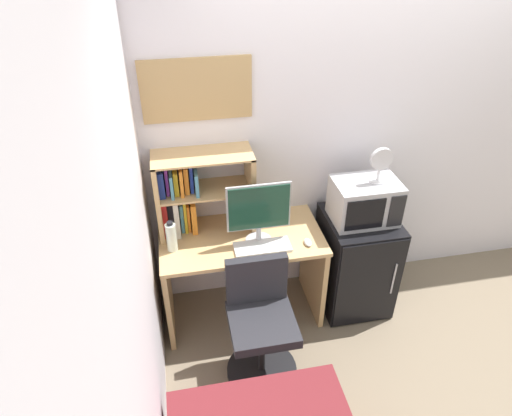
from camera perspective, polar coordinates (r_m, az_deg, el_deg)
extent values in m
cube|color=silver|center=(3.65, 19.18, 9.16)|extent=(6.40, 0.04, 2.60)
cube|color=silver|center=(1.90, -15.42, -16.02)|extent=(0.04, 4.40, 2.60)
cube|color=tan|center=(3.24, -1.84, -3.77)|extent=(1.15, 0.61, 0.03)
cube|color=tan|center=(3.46, -10.96, -9.71)|extent=(0.04, 0.55, 0.72)
cube|color=tan|center=(3.59, 7.13, -7.43)|extent=(0.04, 0.55, 0.72)
cube|color=tan|center=(3.17, -12.11, 1.28)|extent=(0.03, 0.29, 0.59)
cube|color=tan|center=(3.21, -0.74, 2.49)|extent=(0.03, 0.29, 0.59)
cube|color=tan|center=(3.03, -6.74, 6.50)|extent=(0.67, 0.29, 0.01)
cube|color=tan|center=(3.16, -6.42, 2.25)|extent=(0.60, 0.29, 0.01)
cube|color=#B21E1E|center=(3.28, -11.24, -0.74)|extent=(0.03, 0.22, 0.28)
cube|color=black|center=(3.29, -10.55, -0.74)|extent=(0.04, 0.19, 0.25)
cube|color=silver|center=(3.27, -9.89, -0.61)|extent=(0.03, 0.24, 0.28)
cube|color=teal|center=(3.30, -9.24, -0.72)|extent=(0.02, 0.16, 0.23)
cube|color=gold|center=(3.29, -8.84, -0.55)|extent=(0.02, 0.18, 0.25)
cube|color=orange|center=(3.30, -8.44, -0.73)|extent=(0.02, 0.17, 0.22)
cube|color=orange|center=(3.29, -7.82, -0.63)|extent=(0.04, 0.21, 0.24)
cube|color=navy|center=(3.13, -11.75, 3.52)|extent=(0.04, 0.21, 0.19)
cube|color=purple|center=(3.13, -11.09, 3.90)|extent=(0.02, 0.17, 0.22)
cube|color=teal|center=(3.12, -10.52, 3.40)|extent=(0.02, 0.24, 0.17)
cube|color=gold|center=(3.14, -10.00, 3.61)|extent=(0.03, 0.19, 0.17)
cube|color=orange|center=(3.12, -9.35, 3.79)|extent=(0.02, 0.22, 0.20)
cube|color=orange|center=(3.13, -8.75, 3.95)|extent=(0.03, 0.18, 0.19)
cube|color=navy|center=(3.14, -8.14, 4.15)|extent=(0.02, 0.17, 0.21)
cube|color=teal|center=(3.13, -7.52, 3.68)|extent=(0.02, 0.25, 0.17)
cylinder|color=#B7B7BC|center=(3.18, 0.34, -4.04)|extent=(0.18, 0.18, 0.02)
cylinder|color=#B7B7BC|center=(3.15, 0.34, -3.16)|extent=(0.04, 0.04, 0.11)
cube|color=#B7B7BC|center=(3.03, 0.34, 0.12)|extent=(0.43, 0.01, 0.35)
cube|color=#193D2D|center=(3.02, 0.36, 0.07)|extent=(0.41, 0.02, 0.32)
cube|color=silver|center=(3.12, 0.81, -4.88)|extent=(0.39, 0.16, 0.02)
ellipsoid|color=silver|center=(3.17, 6.48, -4.26)|extent=(0.05, 0.09, 0.03)
cylinder|color=silver|center=(3.11, -10.47, -3.61)|extent=(0.07, 0.07, 0.21)
cylinder|color=black|center=(3.04, -10.69, -1.90)|extent=(0.04, 0.04, 0.02)
cube|color=black|center=(3.65, 12.23, -6.45)|extent=(0.51, 0.54, 0.80)
cube|color=black|center=(3.46, 13.90, -9.31)|extent=(0.49, 0.01, 0.77)
cylinder|color=#B2B2B7|center=(3.50, 16.76, -8.45)|extent=(0.01, 0.01, 0.28)
cube|color=#ADADB2|center=(3.32, 13.36, 0.87)|extent=(0.45, 0.32, 0.31)
cube|color=black|center=(3.17, 13.43, -0.85)|extent=(0.27, 0.01, 0.23)
cube|color=black|center=(3.27, 17.09, -0.40)|extent=(0.11, 0.01, 0.25)
cylinder|color=silver|center=(3.27, 14.85, 3.34)|extent=(0.11, 0.11, 0.01)
cylinder|color=silver|center=(3.25, 14.97, 4.09)|extent=(0.02, 0.02, 0.09)
cylinder|color=silver|center=(3.18, 15.36, 5.91)|extent=(0.16, 0.03, 0.16)
cylinder|color=black|center=(3.36, 0.73, -19.50)|extent=(0.48, 0.48, 0.04)
cylinder|color=black|center=(3.18, 0.76, -17.12)|extent=(0.04, 0.04, 0.44)
cube|color=#232328|center=(3.00, 0.79, -14.20)|extent=(0.42, 0.42, 0.07)
cube|color=#232328|center=(2.98, 0.07, -8.85)|extent=(0.40, 0.06, 0.35)
cube|color=tan|center=(3.00, -7.40, 14.36)|extent=(0.70, 0.02, 0.40)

